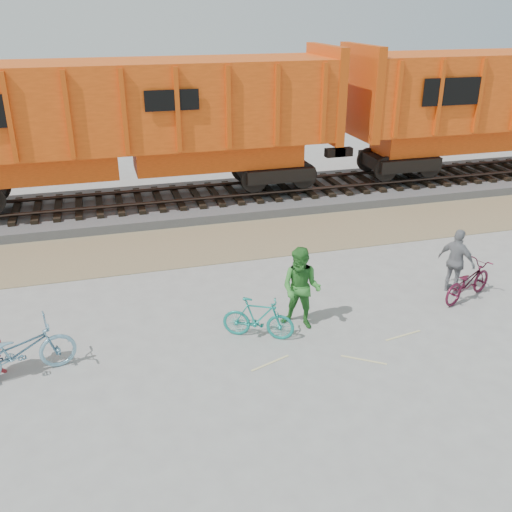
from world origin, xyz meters
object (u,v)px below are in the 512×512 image
(bicycle_teal, at_px, (258,318))
(bicycle_maroon, at_px, (468,282))
(person_man, at_px, (301,288))
(hopper_car_center, at_px, (122,122))
(bicycle_blue, at_px, (19,351))
(person_woman, at_px, (456,262))

(bicycle_teal, relative_size, bicycle_maroon, 0.89)
(bicycle_teal, xyz_separation_m, person_man, (1.00, 0.20, 0.45))
(bicycle_teal, distance_m, bicycle_maroon, 5.22)
(person_man, bearing_deg, bicycle_teal, -131.49)
(hopper_car_center, distance_m, person_man, 9.35)
(hopper_car_center, height_order, bicycle_maroon, hopper_car_center)
(hopper_car_center, relative_size, bicycle_maroon, 8.23)
(bicycle_blue, bearing_deg, hopper_car_center, -28.87)
(bicycle_maroon, bearing_deg, bicycle_blue, 69.31)
(bicycle_teal, bearing_deg, bicycle_maroon, -59.50)
(bicycle_blue, xyz_separation_m, bicycle_teal, (4.63, 0.07, -0.08))
(bicycle_blue, distance_m, bicycle_maroon, 9.85)
(bicycle_maroon, height_order, person_woman, person_woman)
(bicycle_blue, xyz_separation_m, person_woman, (9.74, 0.78, 0.27))
(bicycle_blue, distance_m, bicycle_teal, 4.63)
(person_woman, bearing_deg, bicycle_teal, 72.35)
(bicycle_blue, distance_m, person_man, 5.65)
(person_man, bearing_deg, hopper_car_center, 146.10)
(hopper_car_center, bearing_deg, person_man, -71.10)
(person_woman, bearing_deg, person_man, 71.53)
(person_woman, bearing_deg, hopper_car_center, 15.47)
(bicycle_teal, relative_size, person_woman, 0.94)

